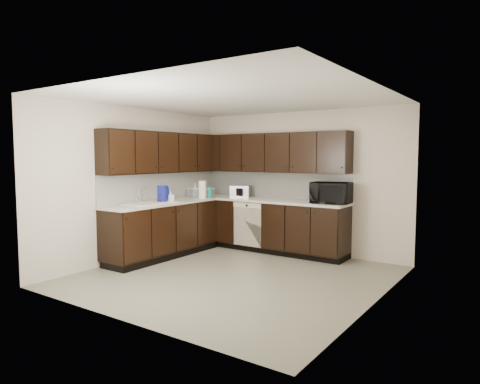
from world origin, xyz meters
name	(u,v)px	position (x,y,z in m)	size (l,w,h in m)	color
floor	(234,276)	(0.00, 0.00, 0.00)	(4.00, 4.00, 0.00)	gray
ceiling	(233,99)	(0.00, 0.00, 2.50)	(4.00, 4.00, 0.00)	white
wall_back	(298,182)	(0.00, 2.00, 1.25)	(4.00, 0.02, 2.50)	beige
wall_left	(136,184)	(-2.00, 0.00, 1.25)	(0.02, 4.00, 2.50)	beige
wall_right	(377,197)	(2.00, 0.00, 1.25)	(0.02, 4.00, 2.50)	beige
wall_front	(120,201)	(0.00, -2.00, 1.25)	(4.00, 0.02, 2.50)	beige
lower_cabinets	(224,230)	(-1.01, 1.11, 0.41)	(3.00, 2.80, 0.90)	black
countertop	(223,201)	(-1.01, 1.11, 0.92)	(3.03, 2.83, 0.04)	beige
backsplash	(221,185)	(-1.22, 1.32, 1.18)	(3.00, 2.80, 0.48)	silver
upper_cabinets	(222,153)	(-1.10, 1.20, 1.77)	(3.00, 2.80, 0.70)	black
dishwasher	(247,222)	(-0.70, 1.41, 0.55)	(0.58, 0.04, 0.78)	beige
sink	(149,207)	(-1.68, -0.01, 0.88)	(0.54, 0.82, 0.42)	beige
microwave	(331,193)	(0.75, 1.69, 1.11)	(0.62, 0.42, 0.34)	black
soap_bottle_a	(171,197)	(-1.48, 0.28, 1.04)	(0.09, 0.09, 0.20)	gray
soap_bottle_b	(195,190)	(-1.78, 1.26, 1.07)	(0.10, 0.10, 0.26)	gray
toaster_oven	(240,191)	(-1.07, 1.72, 1.05)	(0.35, 0.26, 0.22)	#BBBBBE
storage_bin	(201,193)	(-1.72, 1.35, 1.02)	(0.41, 0.30, 0.16)	silver
blue_pitcher	(163,194)	(-1.60, 0.23, 1.08)	(0.19, 0.19, 0.29)	#0F168C
teal_tumbler	(209,192)	(-1.51, 1.35, 1.04)	(0.09, 0.09, 0.20)	#0C8A78
paper_towel_roll	(202,190)	(-1.55, 1.18, 1.10)	(0.14, 0.14, 0.32)	white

